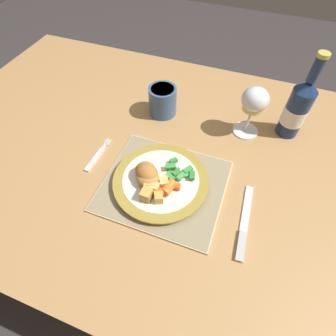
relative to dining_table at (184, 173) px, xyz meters
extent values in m
plane|color=#383333|center=(0.00, 0.00, -0.66)|extent=(6.00, 6.00, 0.00)
cube|color=#AD7F4C|center=(0.00, 0.00, 0.06)|extent=(1.59, 0.92, 0.04)
cube|color=#AD7F4C|center=(-0.74, 0.41, -0.31)|extent=(0.06, 0.06, 0.70)
cube|color=#CCB789|center=(-0.02, -0.11, 0.08)|extent=(0.30, 0.27, 0.01)
cube|color=gray|center=(-0.02, -0.11, 0.08)|extent=(0.30, 0.26, 0.00)
cylinder|color=silver|center=(-0.03, -0.11, 0.09)|extent=(0.20, 0.20, 0.01)
cylinder|color=olive|center=(-0.03, -0.11, 0.10)|extent=(0.24, 0.24, 0.01)
cylinder|color=silver|center=(-0.03, -0.11, 0.10)|extent=(0.19, 0.19, 0.00)
ellipsoid|color=tan|center=(-0.05, -0.13, 0.12)|extent=(0.06, 0.06, 0.03)
ellipsoid|color=tan|center=(-0.07, -0.11, 0.12)|extent=(0.07, 0.07, 0.04)
ellipsoid|color=#A87033|center=(-0.06, -0.12, 0.13)|extent=(0.08, 0.07, 0.04)
ellipsoid|color=#B77F3D|center=(-0.05, -0.13, 0.12)|extent=(0.06, 0.06, 0.03)
cube|color=green|center=(0.00, -0.10, 0.11)|extent=(0.02, 0.02, 0.01)
cube|color=green|center=(0.03, -0.07, 0.11)|extent=(0.03, 0.03, 0.01)
cube|color=#4CA84C|center=(0.02, -0.09, 0.11)|extent=(0.02, 0.02, 0.01)
cube|color=green|center=(-0.01, -0.10, 0.11)|extent=(0.03, 0.02, 0.01)
cube|color=#338438|center=(-0.01, -0.09, 0.11)|extent=(0.02, 0.01, 0.01)
cube|color=#338438|center=(-0.02, -0.05, 0.11)|extent=(0.02, 0.02, 0.01)
cube|color=#338438|center=(0.01, -0.08, 0.11)|extent=(0.02, 0.02, 0.01)
cube|color=#338438|center=(0.04, -0.08, 0.11)|extent=(0.02, 0.03, 0.01)
cube|color=#4CA84C|center=(0.03, -0.08, 0.11)|extent=(0.03, 0.03, 0.01)
cube|color=#338438|center=(0.00, -0.09, 0.11)|extent=(0.03, 0.02, 0.01)
cube|color=#338438|center=(0.01, -0.09, 0.12)|extent=(0.02, 0.02, 0.01)
cube|color=green|center=(-0.02, -0.07, 0.12)|extent=(0.03, 0.02, 0.01)
cylinder|color=orange|center=(0.01, -0.12, 0.11)|extent=(0.04, 0.02, 0.02)
cylinder|color=orange|center=(0.00, -0.14, 0.12)|extent=(0.03, 0.04, 0.02)
cylinder|color=#CC5119|center=(-0.02, -0.15, 0.11)|extent=(0.04, 0.03, 0.02)
cube|color=silver|center=(-0.23, -0.10, 0.08)|extent=(0.02, 0.08, 0.01)
cube|color=silver|center=(-0.23, -0.05, 0.08)|extent=(0.01, 0.02, 0.01)
cube|color=silver|center=(-0.22, -0.03, 0.08)|extent=(0.00, 0.02, 0.00)
cube|color=silver|center=(-0.23, -0.03, 0.08)|extent=(0.00, 0.02, 0.00)
cube|color=silver|center=(-0.23, -0.03, 0.08)|extent=(0.00, 0.02, 0.00)
cube|color=silver|center=(-0.24, -0.03, 0.08)|extent=(0.00, 0.02, 0.00)
cube|color=silver|center=(0.19, -0.10, 0.08)|extent=(0.02, 0.13, 0.00)
cube|color=#B2B2B7|center=(0.19, -0.20, 0.08)|extent=(0.02, 0.07, 0.01)
cylinder|color=silver|center=(0.14, 0.16, 0.08)|extent=(0.08, 0.08, 0.00)
cylinder|color=silver|center=(0.14, 0.16, 0.12)|extent=(0.01, 0.01, 0.08)
ellipsoid|color=silver|center=(0.14, 0.16, 0.20)|extent=(0.07, 0.07, 0.07)
cylinder|color=#E0D684|center=(0.14, 0.16, 0.18)|extent=(0.06, 0.06, 0.03)
cylinder|color=navy|center=(0.26, 0.20, 0.15)|extent=(0.06, 0.06, 0.15)
cone|color=navy|center=(0.26, 0.20, 0.24)|extent=(0.06, 0.06, 0.03)
cylinder|color=navy|center=(0.26, 0.20, 0.29)|extent=(0.03, 0.03, 0.06)
cylinder|color=#BFB74C|center=(0.26, 0.20, 0.32)|extent=(0.03, 0.03, 0.01)
cylinder|color=white|center=(0.26, 0.20, 0.14)|extent=(0.06, 0.06, 0.05)
cube|color=gold|center=(-0.04, -0.17, 0.12)|extent=(0.02, 0.03, 0.03)
cube|color=gold|center=(-0.01, -0.17, 0.12)|extent=(0.03, 0.03, 0.02)
cube|color=#E5BC66|center=(-0.03, -0.15, 0.12)|extent=(0.02, 0.02, 0.02)
cube|color=#E5BC66|center=(-0.02, -0.13, 0.12)|extent=(0.03, 0.03, 0.02)
cube|color=#DBB256|center=(-0.05, -0.14, 0.12)|extent=(0.03, 0.03, 0.03)
cylinder|color=#385684|center=(-0.13, 0.15, 0.12)|extent=(0.09, 0.09, 0.09)
cylinder|color=#1E2F48|center=(-0.13, 0.15, 0.16)|extent=(0.07, 0.07, 0.01)
camera|label=1|loc=(0.12, -0.46, 0.64)|focal=28.00mm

